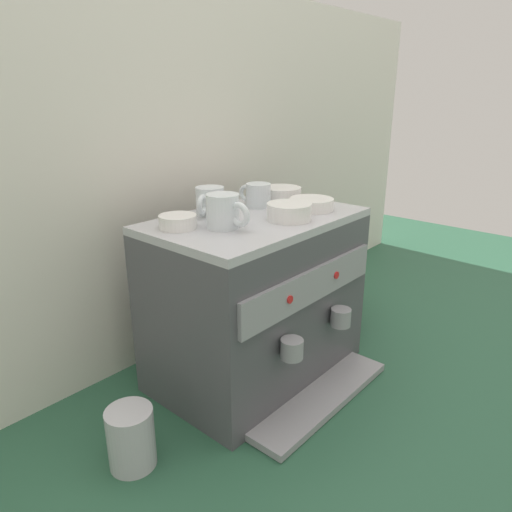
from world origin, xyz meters
TOP-DOWN VIEW (x-y plane):
  - ground_plane at (0.00, 0.00)m, footprint 4.00×4.00m
  - tiled_backsplash_wall at (0.00, 0.32)m, footprint 2.80×0.03m
  - espresso_machine at (0.00, -0.00)m, footprint 0.59×0.48m
  - ceramic_cup_0 at (0.09, 0.07)m, footprint 0.07×0.11m
  - ceramic_cup_1 at (-0.07, 0.11)m, footprint 0.11×0.08m
  - ceramic_cup_2 at (-0.13, -0.01)m, footprint 0.08×0.13m
  - ceramic_bowl_0 at (0.03, -0.09)m, footprint 0.12×0.12m
  - ceramic_bowl_1 at (0.16, -0.07)m, footprint 0.12×0.12m
  - ceramic_bowl_2 at (0.20, 0.07)m, footprint 0.12×0.12m
  - ceramic_bowl_3 at (-0.21, 0.07)m, footprint 0.09×0.09m
  - coffee_grinder at (0.47, 0.01)m, footprint 0.18×0.18m
  - milk_pitcher at (-0.47, -0.04)m, footprint 0.11×0.11m

SIDE VIEW (x-z plane):
  - ground_plane at x=0.00m, z-range 0.00..0.00m
  - milk_pitcher at x=-0.47m, z-range 0.00..0.14m
  - coffee_grinder at x=0.47m, z-range 0.00..0.38m
  - espresso_machine at x=0.00m, z-range 0.00..0.48m
  - ceramic_bowl_1 at x=0.16m, z-range 0.48..0.51m
  - ceramic_bowl_3 at x=-0.21m, z-range 0.48..0.51m
  - ceramic_bowl_2 at x=0.20m, z-range 0.48..0.52m
  - ceramic_bowl_0 at x=0.03m, z-range 0.48..0.52m
  - ceramic_cup_0 at x=0.09m, z-range 0.48..0.55m
  - ceramic_cup_1 at x=-0.07m, z-range 0.48..0.55m
  - ceramic_cup_2 at x=-0.13m, z-range 0.48..0.56m
  - tiled_backsplash_wall at x=0.00m, z-range 0.00..1.11m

